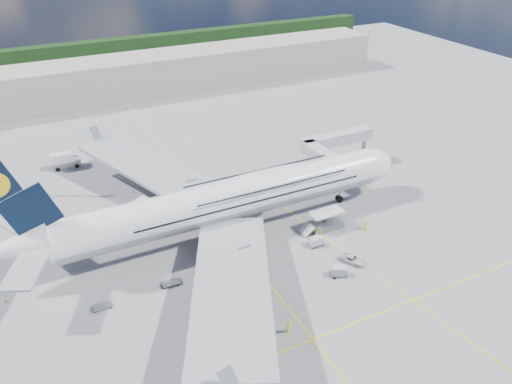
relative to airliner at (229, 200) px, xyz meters
name	(u,v)px	position (x,y,z in m)	size (l,w,h in m)	color
ground	(252,261)	(-0.26, -10.00, -6.87)	(300.00, 300.00, 0.00)	gray
taxi_line_main	(252,261)	(-0.26, -10.00, -6.86)	(0.25, 220.00, 0.01)	yellow
taxi_line_cross	(313,339)	(-0.26, -30.00, -6.86)	(120.00, 0.25, 0.01)	yellow
taxi_line_diag	(293,214)	(13.74, 0.00, -6.86)	(0.25, 100.00, 0.01)	yellow
airliner	(229,200)	(0.00, 0.00, 0.00)	(77.26, 79.15, 23.71)	white
jet_bridge	(331,147)	(29.55, 10.94, -0.02)	(18.80, 12.10, 8.50)	#B7B7BC
cargo_loader	(325,223)	(16.56, -7.11, -5.62)	(8.53, 3.20, 3.67)	silver
terminal	(120,78)	(-0.26, 85.00, -0.87)	(180.00, 16.00, 12.00)	#B2AD9E
tree_line	(192,41)	(39.74, 130.00, -2.87)	(160.00, 6.00, 8.00)	#193814
dolly_row_a	(102,306)	(-25.71, -10.29, -6.55)	(2.84, 1.55, 0.41)	gray
dolly_row_b	(213,271)	(-7.61, -10.80, -5.82)	(3.15, 1.78, 1.94)	gray
dolly_row_c	(202,270)	(-9.09, -9.48, -5.98)	(2.89, 2.10, 1.64)	gray
dolly_back	(171,283)	(-14.58, -9.71, -6.53)	(3.03, 1.64, 0.44)	gray
dolly_nose_far	(339,271)	(10.95, -19.90, -5.90)	(3.22, 2.62, 1.80)	gray
dolly_nose_near	(316,241)	(12.01, -11.07, -5.93)	(2.77, 1.49, 1.75)	gray
baggage_tug	(224,275)	(-6.29, -12.24, -6.16)	(2.66, 1.42, 1.60)	silver
catering_truck_inner	(143,211)	(-13.42, 11.25, -4.98)	(7.28, 5.30, 3.99)	gray
catering_truck_outer	(66,161)	(-23.64, 40.72, -5.08)	(6.46, 2.55, 3.84)	gray
service_van	(353,259)	(15.15, -17.99, -6.25)	(2.05, 4.46, 1.24)	silver
crew_nose	(370,182)	(34.56, 2.41, -5.88)	(0.72, 0.47, 1.98)	#C5FF1A
crew_loader	(320,232)	(14.34, -8.80, -6.01)	(0.83, 0.65, 1.72)	#CBFF1A
crew_wing	(233,272)	(-4.71, -12.20, -6.07)	(0.93, 0.39, 1.59)	#C9F519
crew_van	(365,226)	(23.10, -10.94, -5.90)	(0.94, 0.61, 1.93)	#ADDE17
crew_tug	(289,328)	(-2.68, -27.38, -5.88)	(1.28, 0.74, 1.98)	#C3F419
cone_nose	(423,200)	(40.46, -7.69, -6.57)	(0.48, 0.48, 0.61)	orange
cone_wing_left_inner	(150,212)	(-11.81, 12.75, -6.63)	(0.39, 0.39, 0.50)	orange
cone_wing_left_outer	(133,191)	(-12.59, 22.54, -6.60)	(0.43, 0.43, 0.55)	orange
cone_wing_right_inner	(201,269)	(-9.01, -8.63, -6.58)	(0.47, 0.47, 0.60)	orange
cone_wing_right_outer	(223,340)	(-11.79, -24.71, -6.57)	(0.48, 0.48, 0.62)	orange
cone_tail	(5,301)	(-38.90, -2.40, -6.61)	(0.41, 0.41, 0.53)	orange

